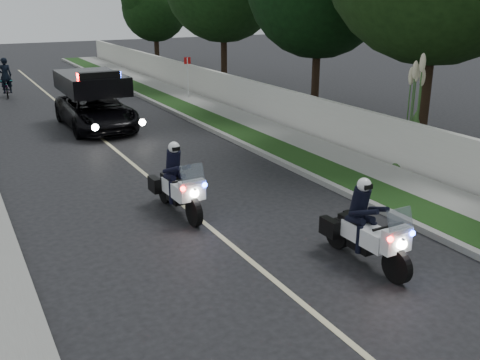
# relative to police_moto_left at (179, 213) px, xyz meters

# --- Properties ---
(ground) EXTENTS (120.00, 120.00, 0.00)m
(ground) POSITION_rel_police_moto_left_xyz_m (0.29, -4.10, 0.00)
(ground) COLOR black
(ground) RESTS_ON ground
(curb_right) EXTENTS (0.20, 60.00, 0.15)m
(curb_right) POSITION_rel_police_moto_left_xyz_m (4.39, 5.90, 0.07)
(curb_right) COLOR gray
(curb_right) RESTS_ON ground
(grass_verge) EXTENTS (1.20, 60.00, 0.16)m
(grass_verge) POSITION_rel_police_moto_left_xyz_m (5.09, 5.90, 0.08)
(grass_verge) COLOR #193814
(grass_verge) RESTS_ON ground
(sidewalk_right) EXTENTS (1.40, 60.00, 0.16)m
(sidewalk_right) POSITION_rel_police_moto_left_xyz_m (6.39, 5.90, 0.08)
(sidewalk_right) COLOR gray
(sidewalk_right) RESTS_ON ground
(property_wall) EXTENTS (0.22, 60.00, 1.50)m
(property_wall) POSITION_rel_police_moto_left_xyz_m (7.39, 5.90, 0.75)
(property_wall) COLOR beige
(property_wall) RESTS_ON ground
(lane_marking) EXTENTS (0.12, 50.00, 0.01)m
(lane_marking) POSITION_rel_police_moto_left_xyz_m (0.29, 5.90, 0.00)
(lane_marking) COLOR #BFB78C
(lane_marking) RESTS_ON ground
(police_moto_left) EXTENTS (0.78, 2.10, 1.77)m
(police_moto_left) POSITION_rel_police_moto_left_xyz_m (0.00, 0.00, 0.00)
(police_moto_left) COLOR white
(police_moto_left) RESTS_ON ground
(police_moto_right) EXTENTS (0.76, 2.07, 1.75)m
(police_moto_right) POSITION_rel_police_moto_left_xyz_m (2.21, -4.20, 0.00)
(police_moto_right) COLOR silver
(police_moto_right) RESTS_ON ground
(police_suv) EXTENTS (2.40, 5.18, 2.51)m
(police_suv) POSITION_rel_police_moto_left_xyz_m (0.58, 10.00, 0.00)
(police_suv) COLOR black
(police_suv) RESTS_ON ground
(bicycle) EXTENTS (0.77, 1.83, 0.93)m
(bicycle) POSITION_rel_police_moto_left_xyz_m (-1.71, 19.35, 0.00)
(bicycle) COLOR black
(bicycle) RESTS_ON ground
(cyclist) EXTENTS (0.70, 0.50, 1.84)m
(cyclist) POSITION_rel_police_moto_left_xyz_m (-1.71, 19.35, 0.00)
(cyclist) COLOR black
(cyclist) RESTS_ON ground
(sign_post) EXTENTS (0.39, 0.39, 2.22)m
(sign_post) POSITION_rel_police_moto_left_xyz_m (6.29, 14.02, 0.00)
(sign_post) COLOR red
(sign_post) RESTS_ON ground
(pampas_far) EXTENTS (1.66, 1.66, 3.84)m
(pampas_far) POSITION_rel_police_moto_left_xyz_m (7.89, 0.21, 0.00)
(pampas_far) COLOR beige
(pampas_far) RESTS_ON ground
(tree_right_b) EXTENTS (8.27, 8.27, 12.78)m
(tree_right_b) POSITION_rel_police_moto_left_xyz_m (10.26, 2.13, 0.00)
(tree_right_b) COLOR #1E3F15
(tree_right_b) RESTS_ON ground
(tree_right_c) EXTENTS (7.92, 7.92, 10.77)m
(tree_right_c) POSITION_rel_police_moto_left_xyz_m (10.58, 9.08, 0.00)
(tree_right_c) COLOR black
(tree_right_c) RESTS_ON ground
(tree_right_d) EXTENTS (8.81, 8.81, 11.32)m
(tree_right_d) POSITION_rel_police_moto_left_xyz_m (10.26, 17.81, 0.00)
(tree_right_d) COLOR #183B13
(tree_right_d) RESTS_ON ground
(tree_right_e) EXTENTS (6.38, 6.38, 8.10)m
(tree_right_e) POSITION_rel_police_moto_left_xyz_m (10.11, 28.91, 0.00)
(tree_right_e) COLOR black
(tree_right_e) RESTS_ON ground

